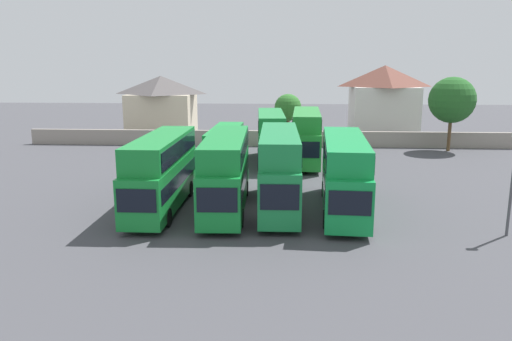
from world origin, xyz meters
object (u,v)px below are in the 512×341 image
at_px(bus_6, 271,135).
at_px(house_terrace_centre, 384,101).
at_px(bus_2, 226,169).
at_px(bus_3, 279,166).
at_px(house_terrace_left, 162,105).
at_px(tree_left_of_lot, 288,108).
at_px(bus_7, 306,134).
at_px(tree_behind_wall, 452,100).
at_px(bus_1, 162,169).
at_px(bus_5, 225,143).
at_px(bus_4, 344,170).

bearing_deg(bus_6, house_terrace_centre, 139.86).
distance_m(bus_2, bus_3, 3.46).
bearing_deg(house_terrace_left, tree_left_of_lot, -21.35).
height_order(bus_2, bus_3, bus_3).
bearing_deg(bus_7, tree_behind_wall, 117.90).
distance_m(bus_1, bus_5, 16.19).
xyz_separation_m(bus_3, tree_left_of_lot, (0.66, 27.93, 1.35)).
height_order(bus_1, bus_3, bus_3).
distance_m(bus_4, bus_6, 16.49).
bearing_deg(bus_2, bus_5, -175.02).
bearing_deg(bus_6, bus_5, -94.08).
bearing_deg(bus_6, bus_7, 89.74).
bearing_deg(bus_7, house_terrace_left, -133.43).
bearing_deg(bus_3, bus_2, -87.09).
bearing_deg(bus_2, tree_behind_wall, 135.39).
height_order(bus_7, house_terrace_centre, house_terrace_centre).
xyz_separation_m(house_terrace_centre, tree_behind_wall, (5.20, -10.74, 0.86)).
bearing_deg(bus_3, bus_6, -177.44).
distance_m(bus_2, tree_left_of_lot, 28.51).
xyz_separation_m(house_terrace_left, tree_left_of_lot, (16.89, -6.60, 0.24)).
relative_size(bus_4, bus_7, 1.03).
bearing_deg(tree_left_of_lot, bus_7, -82.01).
bearing_deg(tree_behind_wall, bus_2, -132.54).
bearing_deg(bus_4, house_terrace_left, -146.05).
distance_m(bus_7, tree_left_of_lot, 12.44).
relative_size(bus_7, house_terrace_left, 1.30).
bearing_deg(house_terrace_centre, bus_3, -110.94).
height_order(bus_3, bus_7, bus_3).
xyz_separation_m(bus_2, house_terrace_centre, (16.52, 34.41, 1.95)).
height_order(bus_5, bus_6, bus_6).
bearing_deg(tree_behind_wall, bus_1, -137.32).
bearing_deg(tree_left_of_lot, bus_3, -91.36).
xyz_separation_m(bus_5, tree_left_of_lot, (6.07, 12.34, 2.32)).
xyz_separation_m(bus_5, bus_6, (4.41, -0.08, 0.82)).
distance_m(bus_6, tree_behind_wall, 21.02).
distance_m(bus_5, tree_left_of_lot, 13.94).
height_order(house_terrace_centre, tree_left_of_lot, house_terrace_centre).
xyz_separation_m(bus_1, bus_2, (4.15, 0.19, 0.01)).
height_order(bus_4, house_terrace_left, house_terrace_left).
height_order(tree_left_of_lot, tree_behind_wall, tree_behind_wall).
xyz_separation_m(house_terrace_centre, tree_left_of_lot, (-12.41, -6.24, -0.47)).
bearing_deg(tree_left_of_lot, house_terrace_centre, 26.68).
bearing_deg(house_terrace_centre, bus_7, -120.05).
relative_size(bus_1, house_terrace_centre, 1.22).
relative_size(bus_6, house_terrace_left, 1.26).
bearing_deg(bus_4, bus_6, -158.26).
bearing_deg(tree_behind_wall, house_terrace_centre, 115.84).
bearing_deg(bus_1, tree_left_of_lot, 163.70).
xyz_separation_m(bus_5, bus_7, (7.79, 0.09, 0.90)).
bearing_deg(bus_3, bus_7, 170.26).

